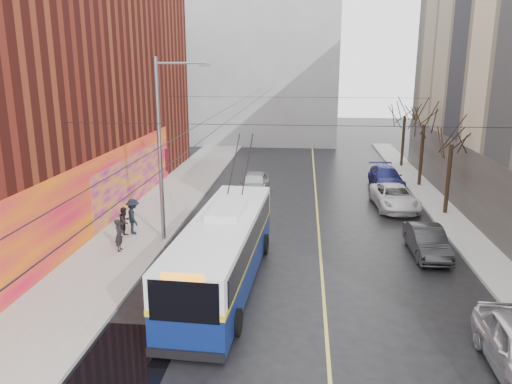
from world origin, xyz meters
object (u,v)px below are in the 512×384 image
streetlight_pole (163,146)px  following_car (254,183)px  tree_far (406,107)px  parked_car_d (386,177)px  trolleybus (223,250)px  tree_near (453,131)px  pedestrian_b (125,222)px  pedestrian_a (119,235)px  parked_car_b (427,241)px  tree_mid (425,114)px  parked_car_c (394,197)px  pedestrian_c (133,216)px

streetlight_pole → following_car: 10.98m
tree_far → streetlight_pole: bearing=-127.1°
tree_far → parked_car_d: (-2.43, -7.34, -4.43)m
trolleybus → following_car: (-0.19, 14.34, -0.72)m
tree_near → pedestrian_b: 18.75m
following_car → pedestrian_b: (-5.67, -9.40, 0.14)m
streetlight_pole → trolleybus: 6.87m
pedestrian_b → parked_car_d: bearing=-34.3°
pedestrian_a → tree_far: bearing=-42.6°
parked_car_b → parked_car_d: 13.30m
streetlight_pole → pedestrian_a: (-1.75, -1.84, -3.93)m
following_car → pedestrian_b: bearing=-120.2°
tree_mid → parked_car_c: (-2.78, -5.85, -4.54)m
streetlight_pole → parked_car_d: size_ratio=1.82×
parked_car_d → pedestrian_b: (-14.92, -12.48, 0.19)m
tree_mid → parked_car_b: bearing=-100.7°
pedestrian_b → tree_near: bearing=-55.7°
tree_far → parked_car_d: tree_far is taller
trolleybus → pedestrian_c: size_ratio=6.18×
parked_car_b → parked_car_c: bearing=90.2°
streetlight_pole → trolleybus: streetlight_pole is taller
tree_far → trolleybus: bearing=-114.9°
tree_near → tree_far: 14.00m
tree_far → following_car: bearing=-138.3°
tree_near → parked_car_b: 8.32m
streetlight_pole → pedestrian_a: size_ratio=5.84×
parked_car_b → pedestrian_c: 14.51m
trolleybus → parked_car_d: 19.64m
parked_car_d → pedestrian_a: size_ratio=3.20×
tree_mid → trolleybus: (-11.48, -17.75, -3.76)m
tree_near → pedestrian_c: tree_near is taller
tree_mid → pedestrian_b: tree_mid is taller
tree_near → parked_car_c: size_ratio=1.26×
parked_car_b → following_car: bearing=130.4°
tree_near → tree_mid: 7.01m
tree_far → parked_car_b: tree_far is taller
pedestrian_b → following_car: bearing=-15.3°
tree_mid → pedestrian_b: bearing=-143.6°
parked_car_c → streetlight_pole: bearing=-153.8°
tree_near → parked_car_b: bearing=-111.2°
parked_car_b → trolleybus: bearing=-156.4°
tree_far → pedestrian_a: bearing=-127.7°
parked_car_d → tree_near: bearing=-73.0°
tree_mid → following_car: tree_mid is taller
parked_car_b → pedestrian_a: bearing=-176.4°
pedestrian_a → pedestrian_c: 2.42m
trolleybus → parked_car_c: bearing=56.5°
streetlight_pole → parked_car_b: streetlight_pole is taller
tree_far → parked_car_c: size_ratio=1.29×
streetlight_pole → following_car: (3.46, 9.59, -4.07)m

